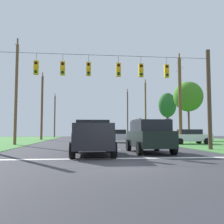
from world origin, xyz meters
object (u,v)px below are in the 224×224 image
(pickup_truck, at_px, (93,137))
(utility_pole_far_left, at_px, (16,92))
(distant_car_crossing_white, at_px, (190,136))
(utility_pole_distant_right, at_px, (42,107))
(utility_pole_distant_left, at_px, (55,115))
(utility_pole_far_right, at_px, (146,109))
(tree_roadside_far_right, at_px, (167,106))
(overhead_signal_span, at_px, (104,90))
(utility_pole_mid_right, at_px, (180,99))
(utility_pole_near_left, at_px, (128,113))
(distant_car_oncoming, at_px, (117,136))
(suv_black, at_px, (149,135))
(tree_roadside_right, at_px, (188,97))

(pickup_truck, distance_m, utility_pole_far_left, 14.17)
(distant_car_crossing_white, bearing_deg, utility_pole_distant_right, 138.39)
(utility_pole_far_left, distance_m, utility_pole_distant_left, 32.18)
(utility_pole_distant_right, bearing_deg, pickup_truck, -75.09)
(utility_pole_far_right, xyz_separation_m, tree_roadside_far_right, (2.54, -3.60, 0.20))
(overhead_signal_span, bearing_deg, utility_pole_distant_left, 101.00)
(utility_pole_mid_right, height_order, utility_pole_near_left, utility_pole_near_left)
(overhead_signal_span, xyz_separation_m, distant_car_oncoming, (2.52, 12.49, -3.40))
(utility_pole_far_right, xyz_separation_m, utility_pole_distant_right, (-16.78, -0.39, 0.09))
(overhead_signal_span, xyz_separation_m, pickup_truck, (-0.87, -3.18, -3.23))
(distant_car_oncoming, bearing_deg, utility_pole_near_left, 77.65)
(suv_black, bearing_deg, utility_pole_near_left, 81.96)
(distant_car_crossing_white, bearing_deg, tree_roadside_right, 67.41)
(distant_car_oncoming, distance_m, utility_pole_distant_right, 15.80)
(suv_black, xyz_separation_m, utility_pole_near_left, (6.03, 42.70, 4.40))
(overhead_signal_span, height_order, utility_pole_far_left, utility_pole_far_left)
(distant_car_crossing_white, distance_m, utility_pole_near_left, 33.00)
(utility_pole_near_left, xyz_separation_m, tree_roadside_right, (3.37, -26.65, 0.34))
(utility_pole_near_left, distance_m, utility_pole_distant_left, 16.54)
(pickup_truck, relative_size, utility_pole_distant_right, 0.51)
(suv_black, bearing_deg, utility_pole_far_right, 76.63)
(utility_pole_far_right, relative_size, utility_pole_far_left, 0.94)
(pickup_truck, height_order, distant_car_oncoming, pickup_truck)
(overhead_signal_span, distance_m, utility_pole_mid_right, 11.27)
(distant_car_crossing_white, distance_m, tree_roadside_right, 8.21)
(suv_black, relative_size, utility_pole_far_right, 0.48)
(distant_car_crossing_white, distance_m, tree_roadside_far_right, 13.24)
(tree_roadside_right, height_order, tree_roadside_far_right, tree_roadside_right)
(pickup_truck, relative_size, suv_black, 1.13)
(utility_pole_far_right, bearing_deg, tree_roadside_far_right, -54.82)
(utility_pole_mid_right, distance_m, utility_pole_distant_left, 36.79)
(utility_pole_mid_right, relative_size, utility_pole_far_left, 0.88)
(utility_pole_mid_right, relative_size, utility_pole_far_right, 0.94)
(distant_car_oncoming, relative_size, tree_roadside_right, 0.58)
(suv_black, bearing_deg, utility_pole_distant_left, 103.85)
(utility_pole_mid_right, bearing_deg, utility_pole_distant_left, 116.27)
(distant_car_oncoming, distance_m, utility_pole_mid_right, 8.64)
(suv_black, height_order, utility_pole_distant_right, utility_pole_distant_right)
(distant_car_oncoming, xyz_separation_m, utility_pole_distant_left, (-10.38, 27.98, 4.10))
(distant_car_oncoming, relative_size, utility_pole_near_left, 0.40)
(utility_pole_far_right, height_order, utility_pole_near_left, utility_pole_near_left)
(distant_car_crossing_white, xyz_separation_m, utility_pole_distant_right, (-17.50, 15.54, 4.37))
(utility_pole_distant_right, bearing_deg, distant_car_crossing_white, -41.61)
(distant_car_oncoming, relative_size, utility_pole_mid_right, 0.47)
(distant_car_crossing_white, distance_m, distant_car_oncoming, 8.37)
(utility_pole_mid_right, height_order, utility_pole_far_left, utility_pole_far_left)
(pickup_truck, xyz_separation_m, utility_pole_mid_right, (9.29, 10.65, 3.68))
(utility_pole_mid_right, xyz_separation_m, utility_pole_far_right, (0.39, 16.37, 0.42))
(utility_pole_mid_right, bearing_deg, distant_car_oncoming, 139.66)
(overhead_signal_span, xyz_separation_m, utility_pole_near_left, (8.67, 40.58, 1.26))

